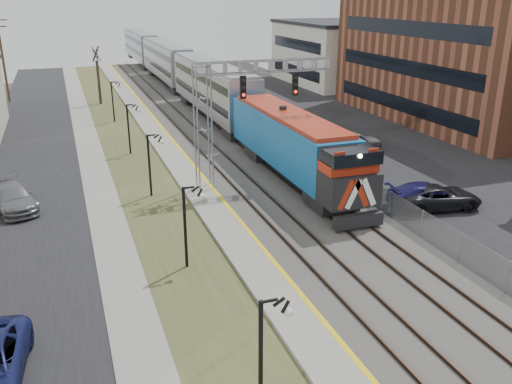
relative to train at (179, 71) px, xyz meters
name	(u,v)px	position (x,y,z in m)	size (l,w,h in m)	color
street_west	(28,176)	(-17.00, -28.19, -2.90)	(7.00, 120.00, 0.04)	black
sidewalk	(94,169)	(-12.50, -28.19, -2.88)	(2.00, 120.00, 0.08)	gray
grass_median	(136,165)	(-9.50, -28.19, -2.89)	(4.00, 120.00, 0.06)	#414726
platform	(176,160)	(-6.50, -28.19, -2.80)	(2.00, 120.00, 0.24)	gray
ballast_bed	(238,154)	(-1.50, -28.19, -2.82)	(8.00, 120.00, 0.20)	#595651
parking_lot	(370,141)	(10.50, -28.19, -2.90)	(16.00, 120.00, 0.04)	black
platform_edge	(187,157)	(-5.62, -28.19, -2.67)	(0.24, 120.00, 0.01)	gold
track_near	(214,154)	(-3.50, -28.19, -2.64)	(1.58, 120.00, 0.15)	#2D2119
track_far	(256,150)	(0.00, -28.19, -2.64)	(1.58, 120.00, 0.15)	#2D2119
train	(179,71)	(0.00, 0.00, 0.00)	(3.00, 85.85, 5.33)	#125897
signal_gantry	(229,103)	(-4.28, -35.20, 2.67)	(9.00, 1.07, 8.15)	gray
lampposts	(184,226)	(-9.50, -44.91, -0.92)	(0.14, 62.14, 4.00)	black
fence	(287,140)	(2.70, -28.19, -2.12)	(0.04, 120.00, 1.60)	gray
bare_trees	(8,127)	(-18.16, -24.28, -0.22)	(12.30, 42.30, 5.95)	#382D23
car_lot_c	(438,198)	(6.15, -43.03, -2.21)	(2.35, 5.09, 1.41)	black
car_lot_d	(427,195)	(5.81, -42.45, -2.22)	(1.97, 4.84, 1.41)	#18154C
car_lot_e	(354,141)	(7.69, -30.23, -2.13)	(1.86, 4.63, 1.58)	slate
car_street_b	(12,198)	(-17.55, -34.66, -2.20)	(2.03, 4.99, 1.45)	slate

